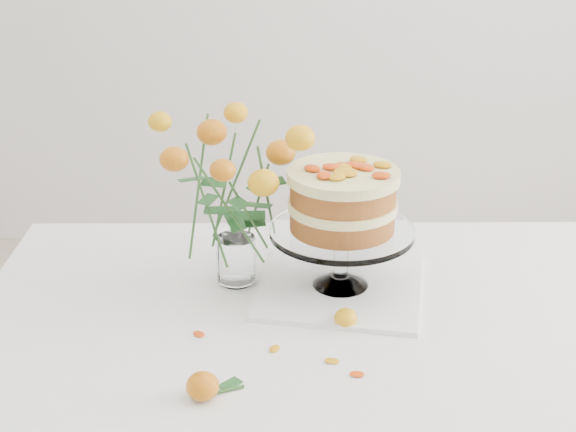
# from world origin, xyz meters

# --- Properties ---
(table) EXTENTS (1.43, 0.93, 0.76)m
(table) POSITION_xyz_m (0.00, 0.00, 0.67)
(table) COLOR tan
(table) RESTS_ON ground
(napkin) EXTENTS (0.38, 0.38, 0.01)m
(napkin) POSITION_xyz_m (0.01, 0.12, 0.76)
(napkin) COLOR white
(napkin) RESTS_ON table
(cake_stand) EXTENTS (0.29, 0.29, 0.26)m
(cake_stand) POSITION_xyz_m (0.01, 0.12, 0.94)
(cake_stand) COLOR white
(cake_stand) RESTS_ON napkin
(rose_vase) EXTENTS (0.30, 0.30, 0.41)m
(rose_vase) POSITION_xyz_m (-0.20, 0.16, 0.99)
(rose_vase) COLOR white
(rose_vase) RESTS_ON table
(loose_rose_near) EXTENTS (0.08, 0.04, 0.04)m
(loose_rose_near) POSITION_xyz_m (0.01, -0.02, 0.77)
(loose_rose_near) COLOR orange
(loose_rose_near) RESTS_ON table
(loose_rose_far) EXTENTS (0.09, 0.06, 0.05)m
(loose_rose_far) POSITION_xyz_m (-0.23, -0.24, 0.78)
(loose_rose_far) COLOR #BC5709
(loose_rose_far) RESTS_ON table
(stray_petal_a) EXTENTS (0.03, 0.02, 0.00)m
(stray_petal_a) POSITION_xyz_m (-0.12, -0.10, 0.76)
(stray_petal_a) COLOR orange
(stray_petal_a) RESTS_ON table
(stray_petal_b) EXTENTS (0.03, 0.02, 0.00)m
(stray_petal_b) POSITION_xyz_m (-0.02, -0.14, 0.76)
(stray_petal_b) COLOR orange
(stray_petal_b) RESTS_ON table
(stray_petal_c) EXTENTS (0.03, 0.02, 0.00)m
(stray_petal_c) POSITION_xyz_m (0.02, -0.18, 0.76)
(stray_petal_c) COLOR orange
(stray_petal_c) RESTS_ON table
(stray_petal_d) EXTENTS (0.03, 0.02, 0.00)m
(stray_petal_d) POSITION_xyz_m (-0.26, -0.05, 0.76)
(stray_petal_d) COLOR orange
(stray_petal_d) RESTS_ON table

